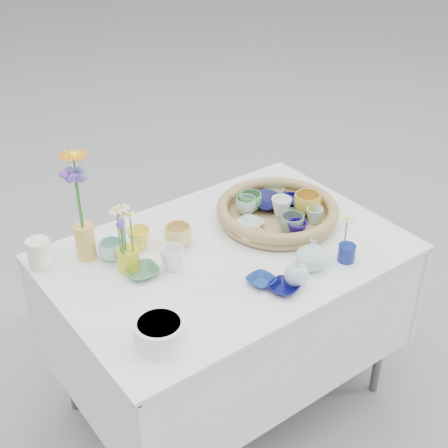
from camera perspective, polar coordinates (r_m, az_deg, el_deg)
ground at (r=2.77m, az=0.26°, el=-15.59°), size 80.00×80.00×0.00m
display_table at (r=2.77m, az=0.26°, el=-15.59°), size 1.26×0.86×0.77m
wicker_tray at (r=2.43m, az=4.89°, el=1.07°), size 0.47×0.47×0.08m
tray_ceramic_0 at (r=2.50m, az=3.85°, el=1.98°), size 0.17×0.17×0.04m
tray_ceramic_1 at (r=2.51m, az=6.19°, el=2.05°), size 0.13×0.13×0.03m
tray_ceramic_2 at (r=2.45m, az=7.60°, el=1.85°), size 0.11×0.11×0.08m
tray_ceramic_3 at (r=2.41m, az=6.22°, el=0.60°), size 0.10×0.10×0.03m
tray_ceramic_4 at (r=2.33m, az=6.24°, el=-0.02°), size 0.11×0.11×0.07m
tray_ceramic_5 at (r=2.36m, az=2.39°, el=-0.00°), size 0.12×0.12×0.02m
tray_ceramic_6 at (r=2.44m, az=2.05°, el=1.70°), size 0.10×0.10×0.07m
tray_ceramic_7 at (r=2.43m, az=5.26°, el=1.59°), size 0.10×0.10×0.07m
tray_ceramic_8 at (r=2.59m, az=4.64°, el=3.03°), size 0.09×0.09×0.03m
tray_ceramic_9 at (r=2.30m, az=6.67°, el=-0.55°), size 0.08×0.08×0.07m
tray_ceramic_10 at (r=2.30m, az=2.49°, el=-1.02°), size 0.09×0.09×0.03m
tray_ceramic_11 at (r=2.40m, az=8.25°, el=0.80°), size 0.08×0.08×0.06m
tray_ceramic_12 at (r=2.46m, az=2.41°, el=2.04°), size 0.12×0.12×0.07m
loose_ceramic_0 at (r=2.28m, az=-7.78°, el=-1.32°), size 0.11×0.11×0.08m
loose_ceramic_1 at (r=2.28m, az=-4.22°, el=-1.07°), size 0.11×0.11×0.08m
loose_ceramic_2 at (r=2.16m, az=-7.48°, el=-4.37°), size 0.12×0.12×0.03m
loose_ceramic_3 at (r=2.16m, az=-4.74°, el=-3.17°), size 0.11×0.11×0.08m
loose_ceramic_4 at (r=2.11m, az=3.41°, el=-5.21°), size 0.10×0.10×0.02m
loose_ceramic_5 at (r=2.24m, az=-10.26°, el=-2.39°), size 0.10×0.10×0.07m
loose_ceramic_6 at (r=2.08m, az=5.47°, el=-5.82°), size 0.12×0.12×0.02m
fluted_bowl at (r=1.87m, az=-5.91°, el=-9.90°), size 0.16×0.16×0.08m
bud_vase_paleblue at (r=2.08m, az=6.69°, el=-4.10°), size 0.10×0.10×0.13m
bud_vase_seafoam at (r=2.17m, az=8.08°, el=-2.68°), size 0.13×0.13×0.12m
bud_vase_cobalt at (r=2.24m, az=11.14°, el=-2.61°), size 0.06×0.06×0.06m
single_daisy at (r=2.19m, az=11.07°, el=-0.77°), size 0.08×0.08×0.13m
tall_vase_yellow at (r=2.25m, az=-12.57°, el=-1.59°), size 0.08×0.08×0.13m
gerbera at (r=2.14m, az=-13.18°, el=2.85°), size 0.13×0.13×0.29m
hydrangea at (r=2.16m, az=-13.17°, el=1.82°), size 0.10×0.10×0.27m
white_pitcher at (r=2.25m, az=-16.53°, el=-2.61°), size 0.13×0.11×0.11m
daisy_cup at (r=2.17m, az=-8.73°, el=-3.22°), size 0.10×0.10×0.08m
daisy_posy at (r=2.09m, az=-8.94°, el=-0.59°), size 0.09×0.09×0.17m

